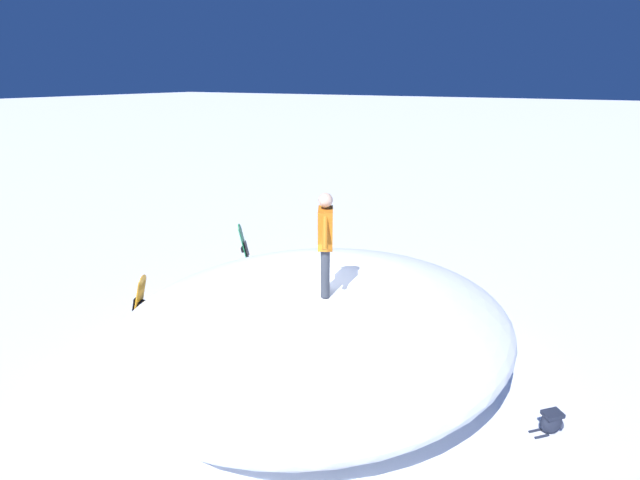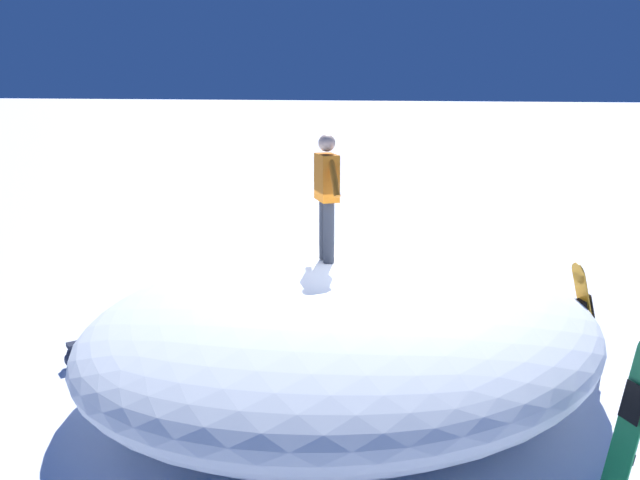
{
  "view_description": "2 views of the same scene",
  "coord_description": "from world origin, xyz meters",
  "px_view_note": "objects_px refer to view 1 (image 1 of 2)",
  "views": [
    {
      "loc": [
        6.08,
        3.61,
        4.82
      ],
      "look_at": [
        -0.49,
        -0.07,
        2.15
      ],
      "focal_mm": 25.79,
      "sensor_mm": 36.0,
      "label": 1
    },
    {
      "loc": [
        -8.11,
        -1.24,
        3.9
      ],
      "look_at": [
        -0.57,
        0.37,
        2.07
      ],
      "focal_mm": 38.31,
      "sensor_mm": 36.0,
      "label": 2
    }
  ],
  "objects_px": {
    "snowboarder_standing": "(325,238)",
    "snowboard_secondary_upright": "(138,312)",
    "backpack_near": "(552,422)",
    "snowboard_primary_upright": "(246,256)"
  },
  "relations": [
    {
      "from": "snowboard_secondary_upright",
      "to": "snowboarder_standing",
      "type": "bearing_deg",
      "value": 104.62
    },
    {
      "from": "snowboard_primary_upright",
      "to": "snowboard_secondary_upright",
      "type": "height_order",
      "value": "snowboard_primary_upright"
    },
    {
      "from": "snowboarder_standing",
      "to": "snowboard_secondary_upright",
      "type": "distance_m",
      "value": 3.92
    },
    {
      "from": "snowboard_primary_upright",
      "to": "snowboard_secondary_upright",
      "type": "distance_m",
      "value": 3.1
    },
    {
      "from": "snowboarder_standing",
      "to": "snowboard_primary_upright",
      "type": "distance_m",
      "value": 4.34
    },
    {
      "from": "snowboarder_standing",
      "to": "snowboard_secondary_upright",
      "type": "xyz_separation_m",
      "value": [
        0.89,
        -3.4,
        -1.73
      ]
    },
    {
      "from": "snowboarder_standing",
      "to": "backpack_near",
      "type": "distance_m",
      "value": 4.18
    },
    {
      "from": "snowboard_secondary_upright",
      "to": "snowboard_primary_upright",
      "type": "bearing_deg",
      "value": 178.69
    },
    {
      "from": "snowboard_primary_upright",
      "to": "backpack_near",
      "type": "distance_m",
      "value": 7.0
    },
    {
      "from": "backpack_near",
      "to": "snowboard_primary_upright",
      "type": "bearing_deg",
      "value": -104.29
    }
  ]
}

